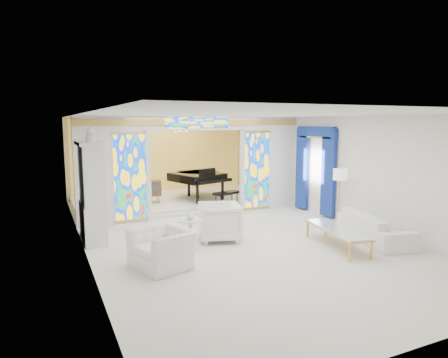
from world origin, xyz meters
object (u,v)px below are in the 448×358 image
sofa (375,227)px  armchair_right (219,222)px  tv_console (151,188)px  coffee_table (337,230)px  grand_piano (198,177)px  armchair_left (163,248)px  china_cabinet (92,192)px

sofa → armchair_right: bearing=80.2°
armchair_right → sofa: bearing=82.0°
tv_console → sofa: bearing=-54.2°
coffee_table → grand_piano: bearing=99.6°
armchair_left → armchair_right: size_ratio=1.17×
china_cabinet → tv_console: bearing=54.1°
china_cabinet → armchair_left: bearing=-67.6°
coffee_table → grand_piano: size_ratio=0.67×
grand_piano → tv_console: grand_piano is taller
sofa → coffee_table: size_ratio=1.10×
tv_console → grand_piano: bearing=5.6°
china_cabinet → armchair_right: (2.76, -1.28, -0.72)m
coffee_table → tv_console: bearing=115.0°
coffee_table → tv_console: tv_console is taller
armchair_right → grand_piano: (1.18, 4.42, 0.48)m
coffee_table → tv_console: size_ratio=2.78×
grand_piano → armchair_right: bearing=-122.7°
coffee_table → grand_piano: 6.16m
armchair_left → sofa: size_ratio=0.51×
china_cabinet → coffee_table: bearing=-30.4°
armchair_left → coffee_table: bearing=67.1°
armchair_left → coffee_table: (3.94, -0.44, 0.03)m
china_cabinet → armchair_right: size_ratio=2.75×
sofa → grand_piano: size_ratio=0.73×
armchair_right → grand_piano: 4.60m
coffee_table → tv_console: (-2.77, 5.94, 0.25)m
armchair_left → grand_piano: size_ratio=0.37×
china_cabinet → grand_piano: 5.05m
tv_console → armchair_left: bearing=-100.3°
china_cabinet → armchair_left: china_cabinet is taller
armchair_left → sofa: (5.15, -0.39, -0.05)m
sofa → coffee_table: sofa is taller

